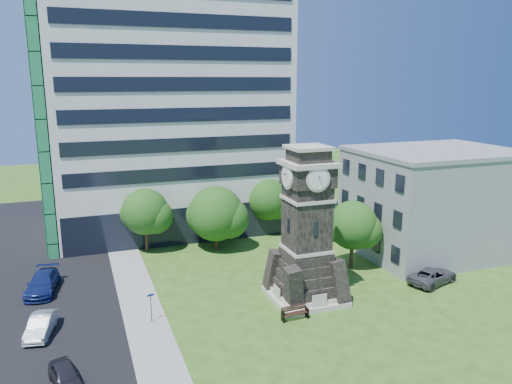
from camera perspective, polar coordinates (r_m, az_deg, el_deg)
name	(u,v)px	position (r m, az deg, el deg)	size (l,w,h in m)	color
ground	(280,315)	(38.07, 2.77, -13.88)	(160.00, 160.00, 0.00)	#295217
sidewalk	(141,306)	(40.28, -13.02, -12.60)	(3.00, 70.00, 0.06)	gray
street	(20,325)	(40.37, -25.40, -13.53)	(14.00, 80.00, 0.02)	black
clock_tower	(307,235)	(38.93, 5.79, -4.92)	(5.40, 5.40, 12.22)	beige
office_tall	(167,105)	(58.12, -10.15, 9.75)	(26.20, 15.11, 28.60)	white
office_low	(434,201)	(52.88, 19.66, -0.96)	(15.20, 12.20, 10.40)	gray
car_street_south	(65,376)	(32.04, -20.97, -19.04)	(1.44, 3.58, 1.22)	black
car_street_mid	(41,325)	(38.13, -23.37, -13.83)	(1.39, 4.00, 1.32)	#AEB1B6
car_street_north	(42,283)	(44.99, -23.22, -9.56)	(2.15, 5.29, 1.53)	navy
car_east_lot	(433,276)	(45.74, 19.55, -9.01)	(2.24, 4.86, 1.35)	#4D4D52
park_bench	(295,312)	(37.31, 4.43, -13.54)	(2.02, 0.54, 1.04)	black
street_sign	(151,304)	(37.13, -11.92, -12.46)	(0.54, 0.05, 2.24)	black
tree_nw	(146,213)	(51.05, -12.48, -2.38)	(5.12, 4.66, 6.50)	#332114
tree_nc	(217,215)	(50.62, -4.49, -2.65)	(6.14, 5.58, 6.59)	#332114
tree_ne	(268,200)	(55.65, 1.38, -0.93)	(5.34, 4.86, 6.50)	#332114
tree_east	(353,227)	(46.32, 11.06, -3.93)	(4.93, 4.48, 6.36)	#332114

